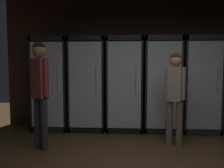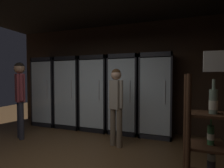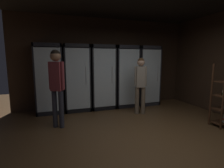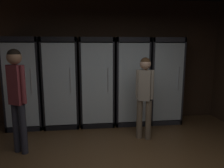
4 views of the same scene
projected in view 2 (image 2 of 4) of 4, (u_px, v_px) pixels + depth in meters
wall_back at (113, 77)px, 4.68m from camera, size 6.00×0.06×2.80m
cooler_far_left at (49, 92)px, 5.04m from camera, size 0.73×0.60×1.94m
cooler_left at (72, 93)px, 4.79m from camera, size 0.73×0.60×1.94m
cooler_center at (97, 94)px, 4.54m from camera, size 0.73×0.60×1.94m
cooler_right at (124, 95)px, 4.29m from camera, size 0.73×0.60×1.94m
cooler_far_right at (156, 96)px, 4.04m from camera, size 0.73×0.60×1.94m
shopper_near at (116, 100)px, 3.39m from camera, size 0.31×0.24×1.56m
shopper_far at (20, 91)px, 3.82m from camera, size 0.33×0.26×1.72m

